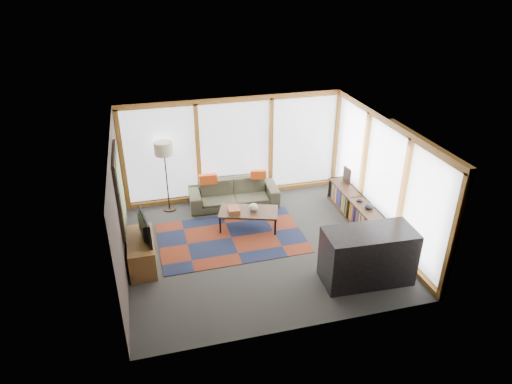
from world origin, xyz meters
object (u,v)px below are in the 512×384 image
object	(u,v)px
tv_console	(142,252)
television	(141,228)
bar_counter	(368,256)
bookshelf	(355,208)
sofa	(234,193)
coffee_table	(249,219)
floor_lamp	(166,177)

from	to	relation	value
tv_console	television	distance (m)	0.56
television	bar_counter	world-z (taller)	television
television	bookshelf	bearing A→B (deg)	-91.42
sofa	bar_counter	xyz separation A→B (m)	(1.80, -3.53, 0.21)
tv_console	bar_counter	world-z (taller)	bar_counter
coffee_table	tv_console	bearing A→B (deg)	-160.45
floor_lamp	television	size ratio (longest dim) A/B	1.99
floor_lamp	television	xyz separation A→B (m)	(-0.67, -2.16, -0.02)
floor_lamp	bookshelf	bearing A→B (deg)	-20.09
floor_lamp	tv_console	world-z (taller)	floor_lamp
coffee_table	bar_counter	distance (m)	2.94
sofa	floor_lamp	bearing A→B (deg)	177.24
sofa	television	distance (m)	3.06
sofa	bookshelf	bearing A→B (deg)	-24.97
bookshelf	television	xyz separation A→B (m)	(-4.84, -0.63, 0.58)
coffee_table	tv_console	distance (m)	2.53
floor_lamp	bar_counter	size ratio (longest dim) A/B	1.05
floor_lamp	bookshelf	xyz separation A→B (m)	(4.17, -1.52, -0.60)
floor_lamp	television	world-z (taller)	floor_lamp
coffee_table	bookshelf	world-z (taller)	bookshelf
sofa	coffee_table	distance (m)	1.16
sofa	television	xyz separation A→B (m)	(-2.24, -2.00, 0.54)
bookshelf	tv_console	distance (m)	4.92
floor_lamp	tv_console	size ratio (longest dim) A/B	1.46
sofa	coffee_table	xyz separation A→B (m)	(0.10, -1.15, -0.10)
tv_console	floor_lamp	bearing A→B (deg)	71.67
tv_console	bar_counter	xyz separation A→B (m)	(4.09, -1.53, 0.23)
bookshelf	bar_counter	xyz separation A→B (m)	(-0.79, -2.16, 0.25)
bookshelf	television	world-z (taller)	television
tv_console	sofa	bearing A→B (deg)	41.09
bar_counter	coffee_table	bearing A→B (deg)	128.16
bar_counter	bookshelf	bearing A→B (deg)	72.35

